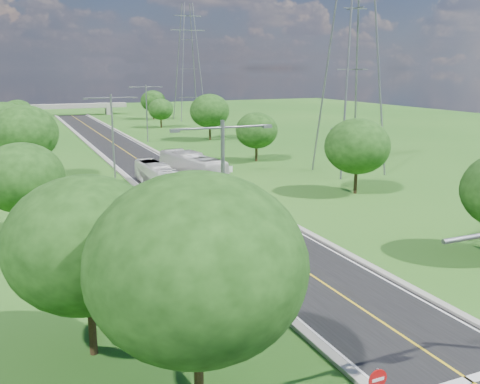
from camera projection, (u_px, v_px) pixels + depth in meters
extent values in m
plane|color=#205518|center=(138.00, 160.00, 76.31)|extent=(260.00, 260.00, 0.00)
cube|color=black|center=(129.00, 154.00, 81.66)|extent=(8.00, 150.00, 0.06)
cube|color=gray|center=(100.00, 155.00, 79.98)|extent=(0.50, 150.00, 0.22)
cube|color=gray|center=(156.00, 151.00, 83.29)|extent=(0.50, 150.00, 0.22)
cylinder|color=#B20F0F|center=(378.00, 379.00, 18.71)|extent=(0.76, 0.05, 0.76)
cube|color=white|center=(378.00, 380.00, 18.68)|extent=(0.50, 0.02, 0.12)
cylinder|color=slate|center=(230.00, 176.00, 58.42)|extent=(0.08, 0.08, 2.40)
cube|color=white|center=(230.00, 169.00, 58.21)|extent=(0.55, 0.04, 0.70)
cube|color=gray|center=(33.00, 113.00, 143.61)|extent=(1.20, 3.00, 2.00)
cube|color=gray|center=(108.00, 111.00, 151.41)|extent=(1.20, 3.00, 2.00)
cube|color=gray|center=(71.00, 106.00, 147.15)|extent=(30.00, 3.00, 1.20)
cylinder|color=slate|center=(223.00, 209.00, 29.98)|extent=(0.22, 0.22, 10.00)
cylinder|color=slate|center=(198.00, 129.00, 28.40)|extent=(2.80, 0.12, 0.12)
cylinder|color=slate|center=(246.00, 126.00, 29.49)|extent=(2.80, 0.12, 0.12)
cube|color=slate|center=(175.00, 131.00, 27.90)|extent=(0.50, 0.25, 0.18)
cube|color=slate|center=(267.00, 126.00, 30.01)|extent=(0.50, 0.25, 0.18)
cylinder|color=slate|center=(113.00, 140.00, 59.45)|extent=(0.22, 0.22, 10.00)
cylinder|color=slate|center=(98.00, 98.00, 57.86)|extent=(2.80, 0.12, 0.12)
cylinder|color=slate|center=(124.00, 97.00, 58.95)|extent=(2.80, 0.12, 0.12)
cube|color=slate|center=(85.00, 99.00, 57.37)|extent=(0.50, 0.25, 0.18)
cube|color=slate|center=(135.00, 98.00, 59.47)|extent=(0.50, 0.25, 0.18)
cylinder|color=slate|center=(147.00, 114.00, 93.59)|extent=(0.22, 0.22, 10.00)
cylinder|color=slate|center=(138.00, 87.00, 92.00)|extent=(2.80, 0.12, 0.12)
cylinder|color=slate|center=(154.00, 87.00, 93.09)|extent=(2.80, 0.12, 0.12)
cube|color=slate|center=(130.00, 87.00, 91.51)|extent=(0.50, 0.25, 0.18)
cube|color=slate|center=(161.00, 87.00, 93.61)|extent=(0.50, 0.25, 0.18)
cube|color=slate|center=(188.00, 30.00, 130.61)|extent=(9.00, 0.25, 0.25)
cube|color=slate|center=(187.00, 16.00, 129.85)|extent=(7.00, 0.25, 0.25)
cylinder|color=black|center=(92.00, 323.00, 24.08)|extent=(0.36, 0.36, 3.06)
ellipsoid|color=#15360E|center=(87.00, 244.00, 23.23)|extent=(7.14, 7.14, 6.07)
cylinder|color=black|center=(26.00, 220.00, 41.19)|extent=(0.36, 0.36, 2.70)
ellipsoid|color=#15360E|center=(22.00, 178.00, 40.45)|extent=(6.30, 6.30, 5.36)
cylinder|color=black|center=(27.00, 168.00, 61.17)|extent=(0.36, 0.36, 3.24)
ellipsoid|color=#15360E|center=(24.00, 133.00, 60.27)|extent=(7.56, 7.56, 6.43)
cylinder|color=black|center=(7.00, 144.00, 81.86)|extent=(0.36, 0.36, 2.88)
ellipsoid|color=#15360E|center=(4.00, 121.00, 81.06)|extent=(6.72, 6.72, 5.71)
cylinder|color=black|center=(19.00, 129.00, 104.30)|extent=(0.36, 0.36, 2.52)
ellipsoid|color=#15360E|center=(18.00, 113.00, 103.60)|extent=(5.88, 5.88, 5.00)
cylinder|color=black|center=(199.00, 372.00, 19.85)|extent=(0.36, 0.36, 3.42)
ellipsoid|color=#15360E|center=(197.00, 266.00, 18.90)|extent=(7.98, 7.98, 6.78)
cylinder|color=black|center=(356.00, 180.00, 55.43)|extent=(0.36, 0.36, 2.88)
ellipsoid|color=#15360E|center=(357.00, 146.00, 54.63)|extent=(6.72, 6.72, 5.71)
cylinder|color=black|center=(256.00, 152.00, 74.72)|extent=(0.36, 0.36, 2.52)
ellipsoid|color=#15360E|center=(257.00, 130.00, 74.03)|extent=(5.88, 5.88, 5.00)
cylinder|color=black|center=(210.00, 132.00, 96.87)|extent=(0.36, 0.36, 3.06)
ellipsoid|color=#15360E|center=(210.00, 111.00, 96.03)|extent=(7.14, 7.14, 6.07)
cylinder|color=black|center=(161.00, 122.00, 117.41)|extent=(0.36, 0.36, 2.34)
ellipsoid|color=#15360E|center=(161.00, 109.00, 116.76)|extent=(5.46, 5.46, 4.64)
cylinder|color=black|center=(154.00, 114.00, 136.59)|extent=(0.36, 0.36, 2.70)
ellipsoid|color=#15360E|center=(153.00, 101.00, 135.84)|extent=(6.30, 6.30, 5.36)
imported|color=silver|center=(192.00, 168.00, 60.65)|extent=(4.66, 12.22, 3.32)
imported|color=white|center=(156.00, 175.00, 58.33)|extent=(2.59, 9.60, 2.65)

